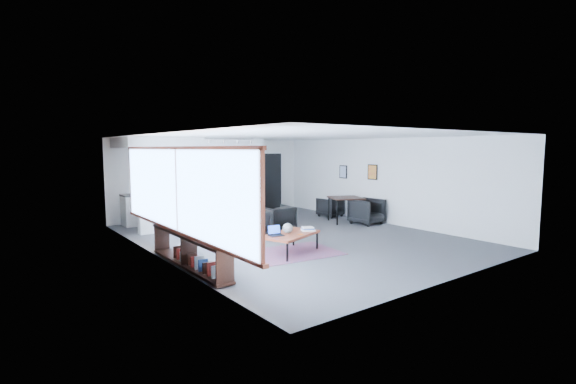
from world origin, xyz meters
TOP-DOWN VIEW (x-y plane):
  - room at (0.00, 0.00)m, footprint 7.02×9.02m
  - window at (-3.46, -0.90)m, footprint 0.10×5.95m
  - console at (-3.30, -1.05)m, footprint 0.35×3.00m
  - kitchenette at (-1.20, 3.71)m, footprint 4.20×1.96m
  - doorway at (2.30, 4.42)m, footprint 1.10×0.12m
  - track_light at (-0.59, 2.20)m, footprint 1.60×0.07m
  - wall_art_lower at (3.47, 0.40)m, footprint 0.03×0.38m
  - wall_art_upper at (3.47, 1.70)m, footprint 0.03×0.34m
  - kilim_rug at (-1.08, -1.33)m, footprint 2.24×1.67m
  - coffee_table at (-1.08, -1.33)m, footprint 1.54×1.17m
  - laptop at (-1.47, -1.29)m, footprint 0.34×0.30m
  - ceramic_pot at (-1.13, -1.29)m, footprint 0.22×0.22m
  - book_stack at (-0.59, -1.33)m, footprint 0.36×0.33m
  - coaster at (-0.98, -1.55)m, footprint 0.11×0.11m
  - armchair_left at (-0.94, 0.50)m, footprint 0.92×0.88m
  - armchair_right at (0.11, 0.82)m, footprint 0.79×0.74m
  - floor_lamp at (-0.88, 1.71)m, footprint 0.59×0.59m
  - dining_table at (2.63, 0.73)m, footprint 1.23×1.23m
  - dining_chair_near at (2.94, 0.12)m, footprint 0.77×0.73m
  - dining_chair_far at (3.00, 1.83)m, footprint 0.65×0.62m
  - microwave at (-0.71, 4.15)m, footprint 0.56×0.37m

SIDE VIEW (x-z plane):
  - kilim_rug at x=-1.08m, z-range 0.00..0.01m
  - dining_chair_far at x=3.00m, z-range 0.00..0.61m
  - console at x=-3.30m, z-range -0.07..0.73m
  - dining_chair_near at x=2.94m, z-range 0.00..0.73m
  - armchair_right at x=0.11m, z-range 0.00..0.79m
  - coffee_table at x=-1.08m, z-range 0.19..0.64m
  - armchair_left at x=-0.94m, z-range 0.00..0.83m
  - coaster at x=-0.98m, z-range 0.45..0.45m
  - book_stack at x=-0.59m, z-range 0.44..0.53m
  - laptop at x=-1.47m, z-range 0.40..0.62m
  - ceramic_pot at x=-1.13m, z-range 0.45..0.67m
  - dining_table at x=2.63m, z-range 0.32..1.11m
  - doorway at x=2.30m, z-range 0.00..2.15m
  - microwave at x=-0.71m, z-range 0.93..1.28m
  - room at x=0.00m, z-range -0.01..2.61m
  - kitchenette at x=-1.20m, z-range 0.08..2.68m
  - window at x=-3.46m, z-range 0.63..2.29m
  - wall_art_upper at x=3.47m, z-range 1.28..1.72m
  - floor_lamp at x=-0.88m, z-range 0.64..2.38m
  - wall_art_lower at x=3.47m, z-range 1.31..1.79m
  - track_light at x=-0.59m, z-range 2.45..2.60m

